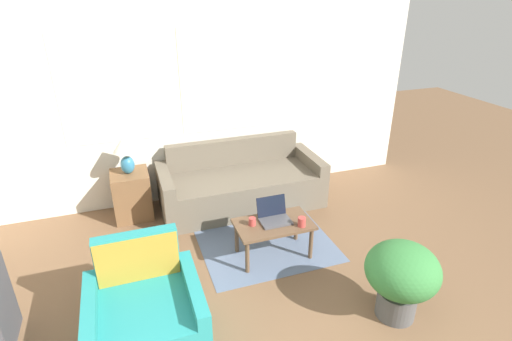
{
  "coord_description": "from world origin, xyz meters",
  "views": [
    {
      "loc": [
        -0.67,
        -0.99,
        2.63
      ],
      "look_at": [
        0.67,
        2.84,
        0.75
      ],
      "focal_mm": 28.0,
      "sensor_mm": 36.0,
      "label": 1
    }
  ],
  "objects": [
    {
      "name": "wall_back",
      "position": [
        -0.0,
        3.92,
        1.31
      ],
      "size": [
        6.56,
        0.06,
        2.6
      ],
      "color": "silver",
      "rests_on": "ground_plane"
    },
    {
      "name": "rug",
      "position": [
        0.67,
        2.84,
        0.0
      ],
      "size": [
        1.44,
        1.9,
        0.01
      ],
      "color": "slate",
      "rests_on": "ground_plane"
    },
    {
      "name": "couch",
      "position": [
        0.68,
        3.47,
        0.26
      ],
      "size": [
        2.06,
        0.86,
        0.8
      ],
      "color": "#665B4C",
      "rests_on": "ground_plane"
    },
    {
      "name": "armchair",
      "position": [
        -0.7,
        1.5,
        0.28
      ],
      "size": [
        0.85,
        0.8,
        0.88
      ],
      "color": "teal",
      "rests_on": "ground_plane"
    },
    {
      "name": "side_table",
      "position": [
        -0.68,
        3.6,
        0.3
      ],
      "size": [
        0.44,
        0.44,
        0.59
      ],
      "color": "brown",
      "rests_on": "ground_plane"
    },
    {
      "name": "table_lamp",
      "position": [
        -0.68,
        3.6,
        0.9
      ],
      "size": [
        0.28,
        0.28,
        0.48
      ],
      "color": "teal",
      "rests_on": "side_table"
    },
    {
      "name": "coffee_table",
      "position": [
        0.67,
        2.27,
        0.34
      ],
      "size": [
        0.8,
        0.47,
        0.4
      ],
      "color": "brown",
      "rests_on": "ground_plane"
    },
    {
      "name": "laptop",
      "position": [
        0.69,
        2.33,
        0.45
      ],
      "size": [
        0.32,
        0.27,
        0.23
      ],
      "color": "#47474C",
      "rests_on": "coffee_table"
    },
    {
      "name": "cup_navy",
      "position": [
        0.45,
        2.31,
        0.44
      ],
      "size": [
        0.07,
        0.07,
        0.08
      ],
      "color": "#B23D38",
      "rests_on": "coffee_table"
    },
    {
      "name": "cup_yellow",
      "position": [
        0.92,
        2.12,
        0.45
      ],
      "size": [
        0.08,
        0.08,
        0.1
      ],
      "color": "#B23D38",
      "rests_on": "coffee_table"
    },
    {
      "name": "potted_plant",
      "position": [
        1.36,
        1.12,
        0.43
      ],
      "size": [
        0.62,
        0.62,
        0.72
      ],
      "color": "#4C4C4C",
      "rests_on": "ground_plane"
    }
  ]
}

